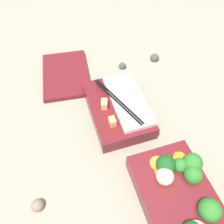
{
  "coord_description": "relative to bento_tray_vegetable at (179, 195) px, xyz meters",
  "views": [
    {
      "loc": [
        -0.21,
        0.15,
        0.48
      ],
      "look_at": [
        0.12,
        0.05,
        0.04
      ],
      "focal_mm": 35.0,
      "sensor_mm": 36.0,
      "label": 1
    }
  ],
  "objects": [
    {
      "name": "bento_tray_vegetable",
      "position": [
        0.0,
        0.0,
        0.0
      ],
      "size": [
        0.22,
        0.15,
        0.08
      ],
      "color": "maroon",
      "rests_on": "ground_plane"
    },
    {
      "name": "pebble_3",
      "position": [
        0.07,
        0.28,
        -0.02
      ],
      "size": [
        0.03,
        0.03,
        0.03
      ],
      "primitive_type": "sphere",
      "color": "#7A6B5B",
      "rests_on": "ground_plane"
    },
    {
      "name": "pebble_0",
      "position": [
        0.44,
        -0.03,
        -0.02
      ],
      "size": [
        0.02,
        0.02,
        0.02
      ],
      "primitive_type": "sphere",
      "color": "#474442",
      "rests_on": "ground_plane"
    },
    {
      "name": "ground_plane",
      "position": [
        0.12,
        0.02,
        -0.03
      ],
      "size": [
        3.0,
        3.0,
        0.0
      ],
      "primitive_type": "plane",
      "color": "gray"
    },
    {
      "name": "pebble_1",
      "position": [
        0.44,
        -0.15,
        -0.02
      ],
      "size": [
        0.03,
        0.03,
        0.03
      ],
      "primitive_type": "sphere",
      "color": "#474442",
      "rests_on": "ground_plane"
    },
    {
      "name": "bento_tray_rice",
      "position": [
        0.26,
        0.04,
        -0.01
      ],
      "size": [
        0.22,
        0.14,
        0.06
      ],
      "color": "maroon",
      "rests_on": "ground_plane"
    },
    {
      "name": "bento_lid",
      "position": [
        0.45,
        0.16,
        -0.02
      ],
      "size": [
        0.23,
        0.16,
        0.01
      ],
      "primitive_type": "cube",
      "rotation": [
        0.0,
        0.0,
        -0.11
      ],
      "color": "maroon",
      "rests_on": "ground_plane"
    }
  ]
}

